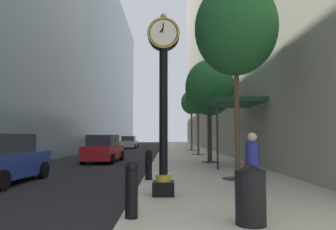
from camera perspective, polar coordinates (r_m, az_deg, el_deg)
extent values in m
plane|color=black|center=(29.46, -1.58, -7.12)|extent=(110.00, 110.00, 0.00)
cube|color=beige|center=(32.49, 3.42, -6.69)|extent=(5.45, 80.00, 0.14)
cube|color=slate|center=(36.44, -20.90, 13.52)|extent=(9.00, 80.00, 24.82)
cube|color=black|center=(8.10, -0.69, -13.41)|extent=(0.55, 0.55, 0.35)
cylinder|color=gold|center=(8.06, -0.69, -11.55)|extent=(0.39, 0.38, 0.18)
cylinder|color=black|center=(8.01, -0.68, 0.66)|extent=(0.22, 0.22, 3.24)
cylinder|color=black|center=(8.42, -0.67, 14.63)|extent=(0.84, 0.28, 0.84)
torus|color=gold|center=(8.28, -0.68, 14.97)|extent=(0.82, 0.05, 0.82)
cylinder|color=white|center=(8.28, -0.68, 14.96)|extent=(0.69, 0.01, 0.69)
cylinder|color=white|center=(8.57, -0.65, 14.31)|extent=(0.69, 0.01, 0.69)
sphere|color=gold|center=(8.59, -0.67, 17.74)|extent=(0.16, 0.16, 0.16)
cube|color=black|center=(8.30, -1.03, 15.42)|extent=(0.12, 0.01, 0.15)
cube|color=black|center=(8.32, -0.79, 15.82)|extent=(0.06, 0.01, 0.26)
cylinder|color=black|center=(5.93, -6.58, -14.35)|extent=(0.24, 0.24, 0.87)
sphere|color=black|center=(5.86, -6.54, -9.55)|extent=(0.25, 0.25, 0.25)
cylinder|color=black|center=(10.89, -3.44, -9.58)|extent=(0.24, 0.24, 0.87)
sphere|color=black|center=(10.85, -3.43, -6.96)|extent=(0.25, 0.25, 0.25)
cylinder|color=#333335|center=(11.32, 12.98, -11.43)|extent=(1.10, 1.10, 0.02)
cylinder|color=brown|center=(11.24, 12.81, -0.57)|extent=(0.18, 0.18, 4.30)
ellipsoid|color=#23602D|center=(11.88, 12.56, 15.35)|extent=(2.98, 2.98, 3.43)
cylinder|color=#333335|center=(18.25, 8.00, -8.59)|extent=(1.10, 1.10, 0.02)
cylinder|color=#4C3D2D|center=(18.19, 7.96, -3.45)|extent=(0.18, 0.18, 3.29)
ellipsoid|color=#23602D|center=(18.41, 7.88, 5.07)|extent=(2.88, 2.88, 3.32)
cylinder|color=#333335|center=(25.26, 5.80, -7.30)|extent=(1.10, 1.10, 0.02)
cylinder|color=brown|center=(25.22, 5.78, -3.09)|extent=(0.18, 0.18, 3.73)
ellipsoid|color=#2D7033|center=(25.39, 5.73, 2.92)|extent=(2.12, 2.12, 2.44)
cylinder|color=#333335|center=(32.29, 4.57, -6.56)|extent=(1.10, 1.10, 0.02)
cylinder|color=brown|center=(32.26, 4.55, -2.82)|extent=(0.18, 0.18, 4.24)
ellipsoid|color=#2D7033|center=(32.45, 4.52, 2.36)|extent=(2.17, 2.17, 2.50)
cylinder|color=black|center=(5.65, 15.16, -14.50)|extent=(0.52, 0.52, 0.92)
cone|color=black|center=(5.58, 15.06, -9.35)|extent=(0.53, 0.53, 0.16)
cylinder|color=#23232D|center=(8.06, 15.57, -11.85)|extent=(0.36, 0.36, 0.76)
cylinder|color=navy|center=(7.99, 15.48, -7.00)|extent=(0.47, 0.47, 0.61)
sphere|color=beige|center=(7.98, 15.43, -3.98)|extent=(0.23, 0.23, 0.23)
cube|color=brown|center=(8.09, 14.02, -9.42)|extent=(0.21, 0.23, 0.24)
cube|color=#235138|center=(16.04, 12.26, 2.22)|extent=(2.40, 3.60, 0.20)
cylinder|color=#333338|center=(14.17, 9.27, -3.50)|extent=(0.10, 0.10, 3.20)
cylinder|color=#333338|center=(17.34, 7.60, -3.58)|extent=(0.10, 0.10, 3.20)
cube|color=navy|center=(12.31, -28.25, -8.15)|extent=(1.86, 4.25, 0.84)
cube|color=#282D38|center=(12.09, -28.64, -4.68)|extent=(1.59, 2.40, 0.69)
cylinder|color=black|center=(14.00, -28.38, -8.90)|extent=(0.24, 0.65, 0.64)
cylinder|color=black|center=(13.22, -21.86, -9.41)|extent=(0.24, 0.65, 0.64)
cylinder|color=black|center=(10.69, -28.20, -10.60)|extent=(0.24, 0.65, 0.64)
cube|color=#AD191E|center=(20.10, -11.59, -6.72)|extent=(1.90, 4.49, 0.84)
cube|color=#282D38|center=(19.86, -11.72, -4.60)|extent=(1.61, 2.54, 0.69)
cylinder|color=black|center=(21.79, -12.86, -7.32)|extent=(0.24, 0.65, 0.64)
cylinder|color=black|center=(21.40, -8.36, -7.44)|extent=(0.24, 0.65, 0.64)
cylinder|color=black|center=(18.90, -15.28, -7.81)|extent=(0.24, 0.65, 0.64)
cylinder|color=black|center=(18.45, -10.12, -7.99)|extent=(0.24, 0.65, 0.64)
cube|color=#B7BABF|center=(41.99, -7.04, -5.29)|extent=(1.93, 4.13, 0.80)
cube|color=#282D38|center=(41.77, -7.07, -4.33)|extent=(1.69, 2.32, 0.65)
cylinder|color=black|center=(43.51, -8.04, -5.63)|extent=(0.23, 0.64, 0.64)
cylinder|color=black|center=(43.27, -5.55, -5.66)|extent=(0.23, 0.64, 0.64)
cylinder|color=black|center=(40.75, -8.64, -5.74)|extent=(0.23, 0.64, 0.64)
cylinder|color=black|center=(40.49, -5.98, -5.77)|extent=(0.23, 0.64, 0.64)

